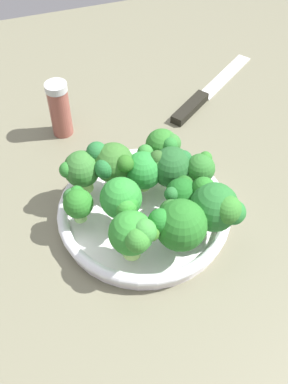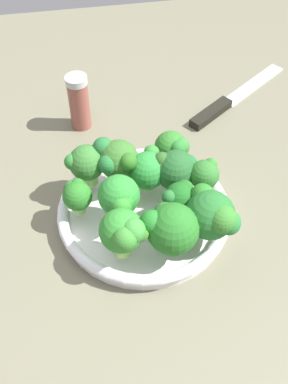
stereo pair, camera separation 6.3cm
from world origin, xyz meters
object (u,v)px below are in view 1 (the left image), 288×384
Objects in this scene: knife at (203,96)px; pepper_shaker at (60,109)px; broccoli_floret_11 at (181,193)px; broccoli_floret_2 at (112,163)px; broccoli_floret_0 at (178,224)px; broccoli_floret_5 at (83,169)px; broccoli_floret_9 at (78,203)px; broccoli_floret_4 at (122,201)px; broccoli_floret_3 at (134,234)px; broccoli_floret_10 at (172,166)px; broccoli_floret_8 at (200,170)px; broccoli_floret_1 at (144,169)px; broccoli_floret_7 at (164,146)px; broccoli_floret_6 at (217,207)px; bowl at (144,212)px.

knife is 27.31cm from pepper_shaker.
broccoli_floret_11 is at bearing -65.49° from pepper_shaker.
broccoli_floret_2 is 0.31× the size of knife.
broccoli_floret_0 reaches higher than broccoli_floret_5.
broccoli_floret_9 is 37.26cm from knife.
broccoli_floret_0 reaches higher than broccoli_floret_4.
knife is at bearing 52.79° from broccoli_floret_3.
broccoli_floret_11 is at bearing -97.40° from broccoli_floret_10.
broccoli_floret_0 reaches higher than broccoli_floret_8.
broccoli_floret_9 is at bearing 165.90° from broccoli_floret_11.
broccoli_floret_8 is at bearing -22.34° from broccoli_floret_1.
broccoli_floret_5 is 12.74cm from broccoli_floret_7.
broccoli_floret_10 is (-2.59, 9.31, -0.64)cm from broccoli_floret_6.
broccoli_floret_9 is 14.33cm from broccoli_floret_10.
knife is at bearing 33.13° from broccoli_floret_5.
pepper_shaker is (-3.20, 30.22, -2.46)cm from broccoli_floret_3.
broccoli_floret_0 is 1.45× the size of broccoli_floret_9.
bowl is 4.02× the size of broccoli_floret_1.
broccoli_floret_0 is at bearing -73.37° from pepper_shaker.
bowl is 3.28× the size of broccoli_floret_0.
pepper_shaker is (-15.68, 22.03, -1.63)cm from broccoli_floret_8.
broccoli_floret_10 is 1.09× the size of broccoli_floret_11.
broccoli_floret_4 is 24.46cm from pepper_shaker.
broccoli_floret_6 is at bearing 9.95° from broccoli_floret_0.
broccoli_floret_8 reaches higher than broccoli_floret_9.
broccoli_floret_0 is 5.84cm from broccoli_floret_3.
knife is at bearing 50.04° from bowl.
broccoli_floret_6 is 1.29× the size of broccoli_floret_8.
broccoli_floret_6 is 1.31× the size of broccoli_floret_11.
knife is at bearing 64.01° from broccoli_floret_8.
broccoli_floret_5 is at bearing -174.48° from broccoli_floret_7.
broccoli_floret_8 is (8.63, 0.66, 5.22)cm from bowl.
broccoli_floret_11 is (13.53, -3.40, 0.64)cm from broccoli_floret_9.
broccoli_floret_6 is at bearing -74.47° from broccoli_floret_10.
bowl is 3.34× the size of broccoli_floret_3.
broccoli_floret_11 is at bearing -97.01° from broccoli_floret_7.
broccoli_floret_2 is at bearing -141.31° from knife.
broccoli_floret_2 is 12.54cm from broccoli_floret_8.
broccoli_floret_3 is 11.59cm from broccoli_floret_6.
broccoli_floret_11 is (4.43, -2.48, 5.17)cm from bowl.
broccoli_floret_0 is at bearing -106.85° from broccoli_floret_10.
broccoli_floret_2 is (-4.24, 1.77, 0.97)cm from broccoli_floret_1.
broccoli_floret_8 reaches higher than knife.
broccoli_floret_5 is (-3.18, 13.68, -0.78)cm from broccoli_floret_3.
broccoli_floret_3 is at bearing -146.74° from broccoli_floret_8.
broccoli_floret_1 is (1.30, 3.67, 4.90)cm from bowl.
broccoli_floret_0 is 10.79cm from broccoli_floret_10.
broccoli_floret_8 is at bearing 33.26° from broccoli_floret_3.
broccoli_floret_1 is at bearing -16.60° from broccoli_floret_5.
pepper_shaker is (-11.48, 25.18, -1.58)cm from broccoli_floret_11.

